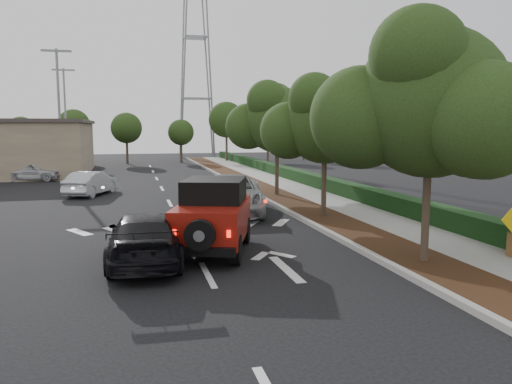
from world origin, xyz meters
name	(u,v)px	position (x,y,z in m)	size (l,w,h in m)	color
ground	(207,275)	(0.00, 0.00, 0.00)	(120.00, 120.00, 0.00)	black
curb	(263,198)	(4.60, 12.00, 0.07)	(0.20, 70.00, 0.15)	#9E9B93
planting_strip	(282,198)	(5.60, 12.00, 0.06)	(1.80, 70.00, 0.12)	black
sidewalk	(318,197)	(7.50, 12.00, 0.06)	(2.00, 70.00, 0.12)	gray
hedge	(344,189)	(8.90, 12.00, 0.40)	(0.80, 70.00, 0.80)	black
transmission_tower	(197,158)	(6.00, 48.00, 0.00)	(7.00, 4.00, 28.00)	slate
street_tree_near	(424,265)	(5.60, -0.50, 0.00)	(3.80, 3.80, 5.92)	black
street_tree_mid	(323,218)	(5.60, 6.50, 0.00)	(3.20, 3.20, 5.32)	black
street_tree_far	(277,197)	(5.60, 13.00, 0.00)	(3.40, 3.40, 5.62)	black
light_pole_a	(63,178)	(-6.50, 26.00, 0.00)	(2.00, 0.22, 9.00)	slate
light_pole_b	(68,166)	(-7.50, 38.00, 0.00)	(2.00, 0.22, 9.00)	slate
red_jeep	(214,215)	(0.56, 2.32, 1.06)	(2.88, 4.26, 2.09)	black
silver_suv_ahead	(231,194)	(2.27, 8.52, 0.79)	(2.63, 5.71, 1.59)	#AFB1B7
black_suv_oncoming	(145,238)	(-1.43, 1.48, 0.67)	(1.88, 4.61, 1.34)	black
silver_sedan_oncoming	(91,183)	(-3.80, 15.93, 0.64)	(1.36, 3.89, 1.28)	#AEB1B7
parked_suv	(31,171)	(-8.27, 24.53, 0.67)	(1.57, 3.90, 1.33)	#B6B8BF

